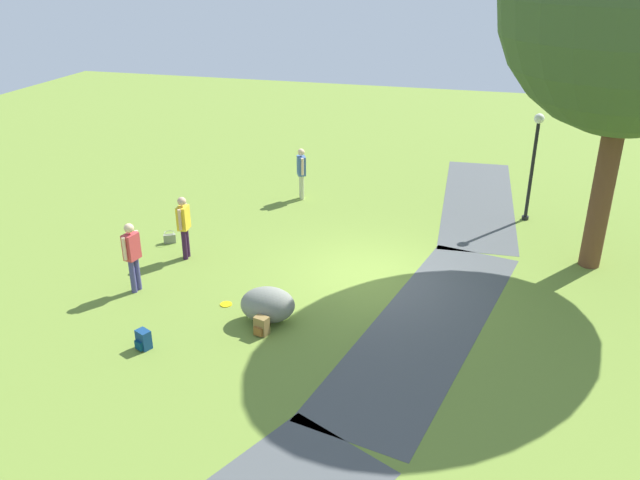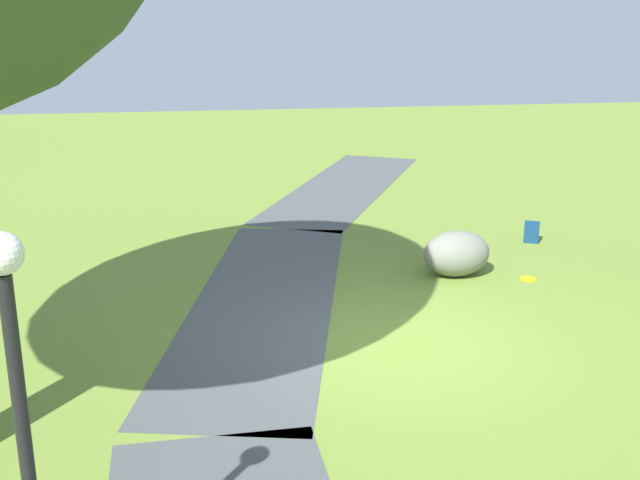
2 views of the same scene
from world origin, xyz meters
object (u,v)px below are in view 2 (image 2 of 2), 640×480
Objects in this scene: lawn_boulder at (456,253)px; spare_backpack_on_lawn at (532,232)px; frisbee_on_grass at (528,279)px; lamp_post at (20,405)px; backpack_by_boulder at (444,255)px.

lawn_boulder is 2.62m from spare_backpack_on_lawn.
lawn_boulder is at bearing 71.01° from frisbee_on_grass.
lamp_post is 7.87× the size of spare_backpack_on_lawn.
spare_backpack_on_lawn is at bearing -39.56° from lamp_post.
lawn_boulder is 0.57m from backpack_by_boulder.
lawn_boulder is at bearing -36.27° from lamp_post.
lamp_post is 9.29m from lawn_boulder.
spare_backpack_on_lawn is at bearing -51.15° from lawn_boulder.
spare_backpack_on_lawn is (1.10, -2.08, 0.00)m from backpack_by_boulder.
lawn_boulder is at bearing -175.16° from backpack_by_boulder.
backpack_by_boulder is (0.54, 0.05, -0.19)m from lawn_boulder.
frisbee_on_grass is (-0.93, -1.18, -0.18)m from backpack_by_boulder.
lamp_post reaches higher than backpack_by_boulder.
backpack_by_boulder is 1.00× the size of spare_backpack_on_lawn.
spare_backpack_on_lawn is 2.23m from frisbee_on_grass.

